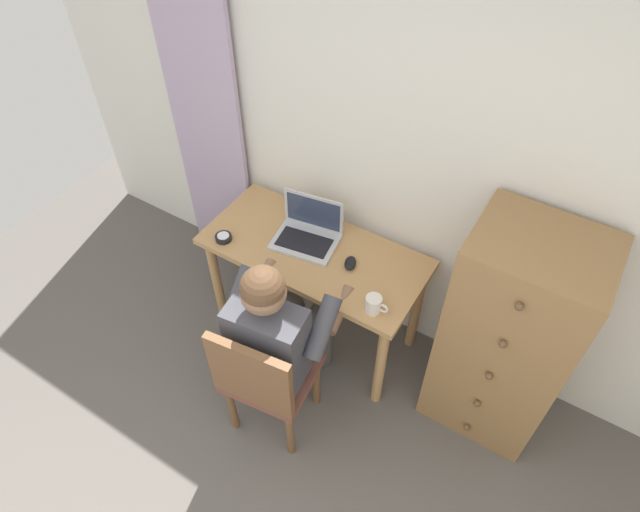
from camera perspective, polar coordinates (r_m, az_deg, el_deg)
wall_back at (r=2.68m, az=11.45°, el=9.45°), size 4.80×0.05×2.50m
curtain_panel at (r=3.32m, az=-11.84°, el=14.09°), size 0.51×0.03×2.18m
desk at (r=3.02m, az=-0.62°, el=-0.86°), size 1.22×0.56×0.72m
dresser at (r=2.82m, az=18.85°, el=-8.03°), size 0.57×0.50×1.29m
chair at (r=2.75m, az=-5.76°, el=-12.41°), size 0.47×0.45×0.88m
person_seated at (r=2.68m, az=-4.13°, el=-7.42°), size 0.58×0.61×1.19m
laptop at (r=2.96m, az=-1.26°, el=2.56°), size 0.38×0.30×0.24m
computer_mouse at (r=2.85m, az=3.17°, el=-0.75°), size 0.09×0.11×0.03m
desk_clock at (r=3.02m, az=-10.00°, el=1.91°), size 0.09×0.09×0.03m
coffee_mug at (r=2.64m, az=5.62°, el=-5.05°), size 0.12×0.08×0.09m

